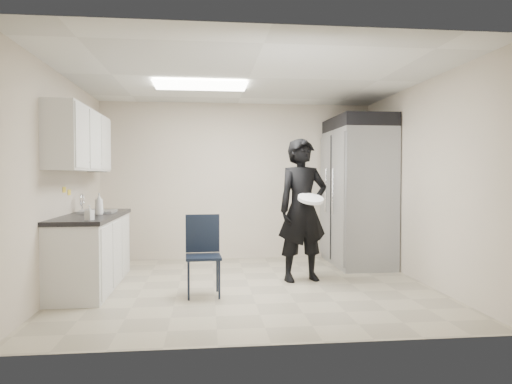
{
  "coord_description": "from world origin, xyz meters",
  "views": [
    {
      "loc": [
        -0.53,
        -5.64,
        1.38
      ],
      "look_at": [
        0.11,
        0.2,
        1.18
      ],
      "focal_mm": 32.0,
      "sensor_mm": 36.0,
      "label": 1
    }
  ],
  "objects": [
    {
      "name": "faucet",
      "position": [
        -2.13,
        0.45,
        1.02
      ],
      "size": [
        0.02,
        0.02,
        0.24
      ],
      "primitive_type": "cylinder",
      "color": "silver",
      "rests_on": "countertop"
    },
    {
      "name": "floor",
      "position": [
        0.0,
        0.0,
        0.0
      ],
      "size": [
        4.5,
        4.5,
        0.0
      ],
      "primitive_type": "plane",
      "color": "tan",
      "rests_on": "ground"
    },
    {
      "name": "towel_dispenser",
      "position": [
        -2.14,
        1.35,
        1.62
      ],
      "size": [
        0.22,
        0.3,
        0.35
      ],
      "primitive_type": "cube",
      "color": "black",
      "rests_on": "left_wall"
    },
    {
      "name": "soap_bottle_a",
      "position": [
        -1.84,
        0.12,
        1.04
      ],
      "size": [
        0.13,
        0.13,
        0.27
      ],
      "primitive_type": "imported",
      "rotation": [
        0.0,
        0.0,
        0.3
      ],
      "color": "white",
      "rests_on": "countertop"
    },
    {
      "name": "bucket_lid",
      "position": [
        0.79,
        0.02,
        1.1
      ],
      "size": [
        0.39,
        0.39,
        0.04
      ],
      "primitive_type": "cylinder",
      "rotation": [
        0.0,
        0.0,
        0.21
      ],
      "color": "silver",
      "rests_on": "man_tuxedo"
    },
    {
      "name": "commercial_fridge",
      "position": [
        1.83,
        1.27,
        1.05
      ],
      "size": [
        0.8,
        1.35,
        2.1
      ],
      "primitive_type": "cube",
      "color": "gray",
      "rests_on": "floor"
    },
    {
      "name": "sink",
      "position": [
        -1.93,
        0.45,
        0.87
      ],
      "size": [
        0.42,
        0.4,
        0.14
      ],
      "primitive_type": "cube",
      "color": "gray",
      "rests_on": "countertop"
    },
    {
      "name": "folding_chair",
      "position": [
        -0.57,
        -0.38,
        0.45
      ],
      "size": [
        0.42,
        0.42,
        0.9
      ],
      "primitive_type": "cube",
      "rotation": [
        0.0,
        0.0,
        0.05
      ],
      "color": "black",
      "rests_on": "floor"
    },
    {
      "name": "soap_bottle_b",
      "position": [
        -1.78,
        -0.58,
        0.99
      ],
      "size": [
        0.1,
        0.1,
        0.17
      ],
      "primitive_type": "imported",
      "rotation": [
        0.0,
        0.0,
        -0.42
      ],
      "color": "silver",
      "rests_on": "countertop"
    },
    {
      "name": "ceiling",
      "position": [
        0.0,
        0.0,
        2.6
      ],
      "size": [
        4.5,
        4.5,
        0.0
      ],
      "primitive_type": "plane",
      "rotation": [
        3.14,
        0.0,
        0.0
      ],
      "color": "silver",
      "rests_on": "back_wall"
    },
    {
      "name": "fridge_compressor",
      "position": [
        1.83,
        1.27,
        2.2
      ],
      "size": [
        0.8,
        1.35,
        0.2
      ],
      "primitive_type": "cube",
      "color": "black",
      "rests_on": "commercial_fridge"
    },
    {
      "name": "upper_cabinets",
      "position": [
        -2.08,
        0.2,
        1.83
      ],
      "size": [
        0.35,
        1.8,
        0.75
      ],
      "primitive_type": "cube",
      "color": "silver",
      "rests_on": "left_wall"
    },
    {
      "name": "notice_sticker_left",
      "position": [
        -2.24,
        0.1,
        1.22
      ],
      "size": [
        0.0,
        0.12,
        0.07
      ],
      "primitive_type": "cube",
      "color": "yellow",
      "rests_on": "left_wall"
    },
    {
      "name": "lower_counter",
      "position": [
        -1.95,
        0.2,
        0.43
      ],
      "size": [
        0.6,
        1.9,
        0.86
      ],
      "primitive_type": "cube",
      "color": "silver",
      "rests_on": "floor"
    },
    {
      "name": "notice_sticker_right",
      "position": [
        -2.24,
        0.3,
        1.18
      ],
      "size": [
        0.0,
        0.12,
        0.07
      ],
      "primitive_type": "cube",
      "color": "yellow",
      "rests_on": "left_wall"
    },
    {
      "name": "back_wall",
      "position": [
        0.0,
        2.0,
        1.3
      ],
      "size": [
        4.5,
        0.0,
        4.5
      ],
      "primitive_type": "plane",
      "rotation": [
        1.57,
        0.0,
        0.0
      ],
      "color": "beige",
      "rests_on": "floor"
    },
    {
      "name": "countertop",
      "position": [
        -1.95,
        0.2,
        0.89
      ],
      "size": [
        0.64,
        1.95,
        0.05
      ],
      "primitive_type": "cube",
      "color": "black",
      "rests_on": "lower_counter"
    },
    {
      "name": "left_wall",
      "position": [
        -2.25,
        0.0,
        1.3
      ],
      "size": [
        0.0,
        4.0,
        4.0
      ],
      "primitive_type": "plane",
      "rotation": [
        1.57,
        0.0,
        1.57
      ],
      "color": "beige",
      "rests_on": "floor"
    },
    {
      "name": "ceiling_panel",
      "position": [
        -0.6,
        0.4,
        2.57
      ],
      "size": [
        1.2,
        0.6,
        0.02
      ],
      "primitive_type": "cube",
      "color": "white",
      "rests_on": "ceiling"
    },
    {
      "name": "right_wall",
      "position": [
        2.25,
        0.0,
        1.3
      ],
      "size": [
        0.0,
        4.0,
        4.0
      ],
      "primitive_type": "plane",
      "rotation": [
        1.57,
        0.0,
        -1.57
      ],
      "color": "beige",
      "rests_on": "floor"
    },
    {
      "name": "man_tuxedo",
      "position": [
        0.73,
        0.26,
        0.94
      ],
      "size": [
        0.77,
        0.59,
        1.88
      ],
      "primitive_type": "imported",
      "rotation": [
        0.0,
        0.0,
        0.21
      ],
      "color": "black",
      "rests_on": "floor"
    }
  ]
}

